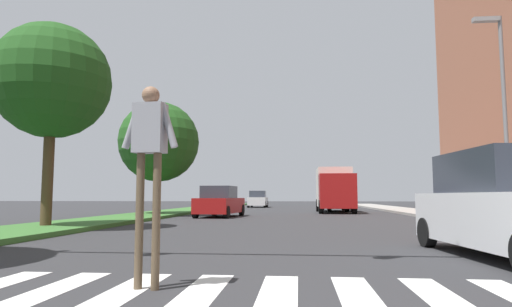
{
  "coord_description": "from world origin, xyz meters",
  "views": [
    {
      "loc": [
        0.69,
        0.87,
        1.12
      ],
      "look_at": [
        -0.83,
        16.6,
        2.66
      ],
      "focal_mm": 30.9,
      "sensor_mm": 36.0,
      "label": 1
    }
  ],
  "objects_px": {
    "sedan_distant": "(336,200)",
    "truck_box_delivery": "(334,189)",
    "tree_far": "(159,142)",
    "sedan_midblock": "(220,203)",
    "street_lamp_right": "(501,99)",
    "tree_mid": "(52,81)",
    "traffic_light_gantry": "(20,6)",
    "sedan_far_horizon": "(258,200)",
    "pedestrian_performer": "(149,152)",
    "suv_crossing": "(511,207)"
  },
  "relations": [
    {
      "from": "tree_mid",
      "to": "street_lamp_right",
      "type": "relative_size",
      "value": 0.93
    },
    {
      "from": "traffic_light_gantry",
      "to": "sedan_distant",
      "type": "relative_size",
      "value": 1.84
    },
    {
      "from": "suv_crossing",
      "to": "sedan_midblock",
      "type": "xyz_separation_m",
      "value": [
        -8.15,
        15.37,
        -0.15
      ]
    },
    {
      "from": "sedan_midblock",
      "to": "sedan_distant",
      "type": "xyz_separation_m",
      "value": [
        7.15,
        10.25,
        0.04
      ]
    },
    {
      "from": "tree_mid",
      "to": "tree_far",
      "type": "bearing_deg",
      "value": 88.1
    },
    {
      "from": "sedan_midblock",
      "to": "suv_crossing",
      "type": "bearing_deg",
      "value": -62.07
    },
    {
      "from": "sedan_midblock",
      "to": "traffic_light_gantry",
      "type": "bearing_deg",
      "value": -91.29
    },
    {
      "from": "sedan_midblock",
      "to": "street_lamp_right",
      "type": "bearing_deg",
      "value": -33.35
    },
    {
      "from": "tree_far",
      "to": "tree_mid",
      "type": "bearing_deg",
      "value": -91.9
    },
    {
      "from": "traffic_light_gantry",
      "to": "suv_crossing",
      "type": "xyz_separation_m",
      "value": [
        8.53,
        1.75,
        -3.4
      ]
    },
    {
      "from": "sedan_far_horizon",
      "to": "pedestrian_performer",
      "type": "bearing_deg",
      "value": -86.68
    },
    {
      "from": "tree_mid",
      "to": "sedan_midblock",
      "type": "bearing_deg",
      "value": 66.8
    },
    {
      "from": "tree_mid",
      "to": "traffic_light_gantry",
      "type": "relative_size",
      "value": 0.86
    },
    {
      "from": "tree_far",
      "to": "suv_crossing",
      "type": "bearing_deg",
      "value": -53.79
    },
    {
      "from": "street_lamp_right",
      "to": "sedan_distant",
      "type": "height_order",
      "value": "street_lamp_right"
    },
    {
      "from": "tree_far",
      "to": "sedan_distant",
      "type": "height_order",
      "value": "tree_far"
    },
    {
      "from": "traffic_light_gantry",
      "to": "street_lamp_right",
      "type": "bearing_deg",
      "value": 38.54
    },
    {
      "from": "tree_far",
      "to": "street_lamp_right",
      "type": "height_order",
      "value": "street_lamp_right"
    },
    {
      "from": "traffic_light_gantry",
      "to": "pedestrian_performer",
      "type": "height_order",
      "value": "traffic_light_gantry"
    },
    {
      "from": "sedan_distant",
      "to": "truck_box_delivery",
      "type": "relative_size",
      "value": 0.71
    },
    {
      "from": "suv_crossing",
      "to": "sedan_distant",
      "type": "height_order",
      "value": "suv_crossing"
    },
    {
      "from": "pedestrian_performer",
      "to": "traffic_light_gantry",
      "type": "bearing_deg",
      "value": 152.34
    },
    {
      "from": "sedan_midblock",
      "to": "truck_box_delivery",
      "type": "bearing_deg",
      "value": 46.64
    },
    {
      "from": "tree_far",
      "to": "suv_crossing",
      "type": "height_order",
      "value": "tree_far"
    },
    {
      "from": "traffic_light_gantry",
      "to": "pedestrian_performer",
      "type": "distance_m",
      "value": 4.17
    },
    {
      "from": "sedan_far_horizon",
      "to": "truck_box_delivery",
      "type": "height_order",
      "value": "truck_box_delivery"
    },
    {
      "from": "tree_far",
      "to": "truck_box_delivery",
      "type": "bearing_deg",
      "value": 30.4
    },
    {
      "from": "tree_mid",
      "to": "sedan_far_horizon",
      "type": "bearing_deg",
      "value": 81.95
    },
    {
      "from": "tree_mid",
      "to": "sedan_far_horizon",
      "type": "relative_size",
      "value": 1.57
    },
    {
      "from": "tree_mid",
      "to": "pedestrian_performer",
      "type": "bearing_deg",
      "value": -53.3
    },
    {
      "from": "sedan_midblock",
      "to": "sedan_far_horizon",
      "type": "relative_size",
      "value": 1.03
    },
    {
      "from": "tree_far",
      "to": "truck_box_delivery",
      "type": "distance_m",
      "value": 12.55
    },
    {
      "from": "traffic_light_gantry",
      "to": "pedestrian_performer",
      "type": "relative_size",
      "value": 3.24
    },
    {
      "from": "sedan_midblock",
      "to": "pedestrian_performer",
      "type": "bearing_deg",
      "value": -82.48
    },
    {
      "from": "tree_far",
      "to": "pedestrian_performer",
      "type": "relative_size",
      "value": 2.6
    },
    {
      "from": "suv_crossing",
      "to": "sedan_distant",
      "type": "bearing_deg",
      "value": 92.22
    },
    {
      "from": "street_lamp_right",
      "to": "sedan_midblock",
      "type": "height_order",
      "value": "street_lamp_right"
    },
    {
      "from": "sedan_distant",
      "to": "tree_mid",
      "type": "bearing_deg",
      "value": -119.54
    },
    {
      "from": "sedan_distant",
      "to": "sedan_far_horizon",
      "type": "height_order",
      "value": "sedan_distant"
    },
    {
      "from": "street_lamp_right",
      "to": "sedan_midblock",
      "type": "xyz_separation_m",
      "value": [
        -11.55,
        7.6,
        -3.82
      ]
    },
    {
      "from": "sedan_distant",
      "to": "truck_box_delivery",
      "type": "bearing_deg",
      "value": -97.1
    },
    {
      "from": "street_lamp_right",
      "to": "sedan_far_horizon",
      "type": "height_order",
      "value": "street_lamp_right"
    },
    {
      "from": "suv_crossing",
      "to": "truck_box_delivery",
      "type": "height_order",
      "value": "truck_box_delivery"
    },
    {
      "from": "sedan_far_horizon",
      "to": "truck_box_delivery",
      "type": "bearing_deg",
      "value": -64.31
    },
    {
      "from": "traffic_light_gantry",
      "to": "suv_crossing",
      "type": "bearing_deg",
      "value": 11.58
    },
    {
      "from": "street_lamp_right",
      "to": "suv_crossing",
      "type": "relative_size",
      "value": 1.58
    },
    {
      "from": "street_lamp_right",
      "to": "sedan_distant",
      "type": "relative_size",
      "value": 1.71
    },
    {
      "from": "traffic_light_gantry",
      "to": "sedan_far_horizon",
      "type": "relative_size",
      "value": 1.83
    },
    {
      "from": "tree_mid",
      "to": "suv_crossing",
      "type": "xyz_separation_m",
      "value": [
        12.31,
        -5.65,
        -4.14
      ]
    },
    {
      "from": "sedan_distant",
      "to": "sedan_far_horizon",
      "type": "xyz_separation_m",
      "value": [
        -6.99,
        10.64,
        -0.04
      ]
    }
  ]
}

